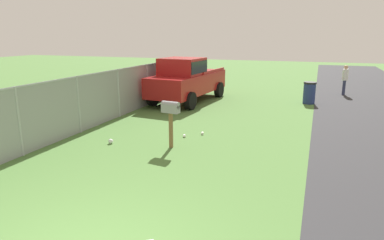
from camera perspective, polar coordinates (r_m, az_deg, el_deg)
name	(u,v)px	position (r m, az deg, el deg)	size (l,w,h in m)	color
mailbox	(171,111)	(9.53, -3.56, 1.54)	(0.27, 0.53, 1.33)	brown
pickup_truck	(186,79)	(16.27, -0.93, 6.87)	(5.25, 2.51, 2.09)	maroon
trash_bin	(309,93)	(16.80, 18.87, 4.29)	(0.56, 0.56, 1.01)	navy
pedestrian	(345,78)	(19.91, 24.01, 6.39)	(0.48, 0.30, 1.57)	#2D3351
fence_section	(119,91)	(13.57, -12.08, 4.66)	(14.41, 0.07, 1.84)	#9EA3A8
litter_bag_midfield_a	(111,141)	(10.39, -13.33, -3.45)	(0.14, 0.14, 0.14)	silver
litter_cup_near_hydrant	(184,136)	(10.75, -1.27, -2.64)	(0.08, 0.08, 0.10)	white
litter_cup_far_scatter	(202,133)	(11.03, 1.74, -2.21)	(0.08, 0.08, 0.10)	white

